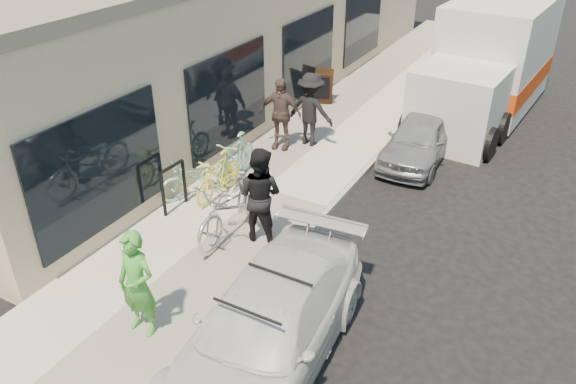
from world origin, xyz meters
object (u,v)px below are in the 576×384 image
at_px(sedan_silver, 419,139).
at_px(cruiser_bike_b, 196,176).
at_px(cruiser_bike_a, 236,159).
at_px(bystander_b, 280,114).
at_px(bike_rack, 173,183).
at_px(bystander_a, 311,109).
at_px(cruiser_bike_c, 218,176).
at_px(sandwich_board, 322,87).
at_px(woman_rider, 137,284).
at_px(sedan_white, 267,327).
at_px(tandem_bike, 233,206).
at_px(moving_truck, 489,66).
at_px(man_standing, 260,195).

bearing_deg(sedan_silver, cruiser_bike_b, -131.62).
distance_m(cruiser_bike_a, bystander_b, 1.95).
height_order(cruiser_bike_a, bystander_b, bystander_b).
bearing_deg(bike_rack, bystander_a, 76.56).
bearing_deg(cruiser_bike_c, sandwich_board, 93.90).
relative_size(bike_rack, cruiser_bike_a, 0.58).
height_order(sedan_silver, bystander_b, bystander_b).
height_order(sedan_silver, woman_rider, woman_rider).
xyz_separation_m(sedan_white, tandem_bike, (-2.10, 2.33, 0.11)).
height_order(moving_truck, woman_rider, moving_truck).
distance_m(sedan_silver, moving_truck, 4.05).
xyz_separation_m(woman_rider, man_standing, (0.27, 2.93, 0.06)).
height_order(sedan_white, cruiser_bike_c, sedan_white).
bearing_deg(tandem_bike, cruiser_bike_c, 134.95).
relative_size(woman_rider, cruiser_bike_c, 1.08).
bearing_deg(moving_truck, bike_rack, -111.16).
bearing_deg(sedan_silver, bike_rack, -127.67).
distance_m(sandwich_board, cruiser_bike_a, 5.14).
distance_m(sedan_white, cruiser_bike_a, 5.23).
height_order(sedan_silver, moving_truck, moving_truck).
bearing_deg(sandwich_board, cruiser_bike_a, -104.23).
bearing_deg(bystander_b, sedan_white, -72.99).
height_order(cruiser_bike_a, bystander_a, bystander_a).
bearing_deg(cruiser_bike_a, bystander_a, 71.65).
distance_m(moving_truck, bystander_b, 6.42).
bearing_deg(cruiser_bike_b, woman_rider, -39.60).
relative_size(bike_rack, woman_rider, 0.58).
height_order(cruiser_bike_b, bystander_a, bystander_a).
height_order(sedan_white, bystander_a, bystander_a).
xyz_separation_m(tandem_bike, woman_rider, (0.24, -2.81, 0.26)).
distance_m(sedan_silver, cruiser_bike_b, 5.42).
height_order(sedan_white, woman_rider, woman_rider).
distance_m(moving_truck, tandem_bike, 9.29).
height_order(sedan_white, sedan_silver, sedan_white).
height_order(moving_truck, bystander_b, moving_truck).
height_order(bike_rack, bystander_b, bystander_b).
xyz_separation_m(sedan_white, man_standing, (-1.59, 2.45, 0.43)).
bearing_deg(cruiser_bike_a, moving_truck, 56.55).
bearing_deg(cruiser_bike_c, bystander_b, 90.40).
bearing_deg(woman_rider, cruiser_bike_a, 106.88).
bearing_deg(cruiser_bike_c, bystander_a, 80.73).
xyz_separation_m(bike_rack, tandem_bike, (1.53, -0.16, 0.00)).
relative_size(sedan_white, woman_rider, 2.64).
distance_m(moving_truck, bystander_a, 5.65).
relative_size(woman_rider, cruiser_bike_b, 1.05).
height_order(sedan_silver, man_standing, man_standing).
relative_size(tandem_bike, bystander_a, 1.25).
distance_m(woman_rider, bystander_a, 7.11).
distance_m(bike_rack, woman_rider, 3.47).
bearing_deg(sandwich_board, tandem_bike, -96.13).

